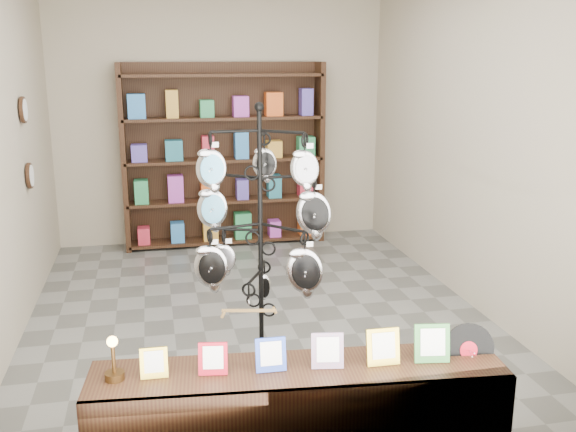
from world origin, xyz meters
name	(u,v)px	position (x,y,z in m)	size (l,w,h in m)	color
ground	(257,313)	(0.00, 0.00, 0.00)	(5.00, 5.00, 0.00)	slate
room_envelope	(254,108)	(0.00, 0.00, 1.85)	(5.00, 5.00, 5.00)	#AB9C8A
display_tree	(260,224)	(-0.15, -1.16, 1.14)	(1.05, 1.03, 1.98)	black
front_shelf	(299,414)	(-0.12, -2.20, 0.29)	(2.37, 0.69, 0.83)	black
back_shelving	(224,161)	(0.00, 2.30, 1.03)	(2.42, 0.36, 2.20)	black
wall_clocks	(27,143)	(-1.97, 0.80, 1.50)	(0.03, 0.24, 0.84)	black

